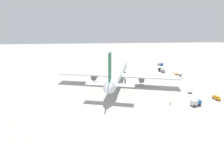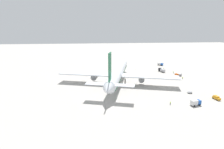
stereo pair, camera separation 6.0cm
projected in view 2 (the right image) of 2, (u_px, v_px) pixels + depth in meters
The scene contains 14 objects.
ground_plane at pixel (118, 83), 123.48m from camera, with size 600.00×600.00×0.00m, color #ADA8A0.
airliner at pixel (118, 73), 120.29m from camera, with size 75.77×79.58×25.32m.
service_truck_0 at pixel (160, 64), 177.88m from camera, with size 5.51×5.43×2.57m.
service_truck_1 at pixel (178, 75), 138.82m from camera, with size 5.16×6.51×2.41m.
service_truck_2 at pixel (162, 70), 152.38m from camera, with size 7.10×4.13×2.83m.
service_truck_3 at pixel (195, 102), 87.20m from camera, with size 3.24×5.43×2.92m.
service_van at pixel (216, 98), 94.57m from camera, with size 4.42×2.49×1.97m.
baggage_cart_0 at pixel (190, 92), 103.43m from camera, with size 1.90×3.25×1.34m.
ground_worker_0 at pixel (173, 72), 147.78m from camera, with size 0.43×0.43×1.78m.
ground_worker_1 at pixel (164, 69), 160.90m from camera, with size 0.49×0.49×1.75m.
ground_worker_2 at pixel (170, 103), 88.39m from camera, with size 0.53×0.53×1.66m.
ground_worker_3 at pixel (182, 78), 131.63m from camera, with size 0.47×0.47×1.72m.
traffic_cone_0 at pixel (167, 77), 136.33m from camera, with size 0.36×0.36×0.55m, color orange.
traffic_cone_1 at pixel (135, 69), 161.65m from camera, with size 0.36×0.36×0.55m, color orange.
Camera 2 is at (-116.61, 16.36, 37.85)m, focal length 28.31 mm.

